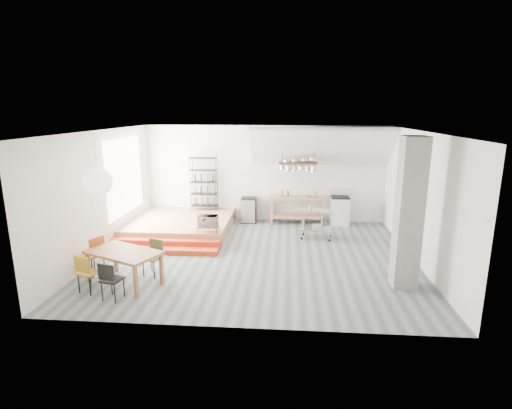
# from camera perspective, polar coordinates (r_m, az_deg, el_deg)

# --- Properties ---
(floor) EXTENTS (8.00, 8.00, 0.00)m
(floor) POSITION_cam_1_polar(r_m,az_deg,el_deg) (10.43, 0.00, -7.38)
(floor) COLOR #4F585B
(floor) RESTS_ON ground
(wall_back) EXTENTS (8.00, 0.04, 3.20)m
(wall_back) POSITION_cam_1_polar(r_m,az_deg,el_deg) (13.41, 1.21, 4.40)
(wall_back) COLOR silver
(wall_back) RESTS_ON ground
(wall_left) EXTENTS (0.04, 7.00, 3.20)m
(wall_left) POSITION_cam_1_polar(r_m,az_deg,el_deg) (11.03, -21.19, 1.51)
(wall_left) COLOR silver
(wall_left) RESTS_ON ground
(wall_right) EXTENTS (0.04, 7.00, 3.20)m
(wall_right) POSITION_cam_1_polar(r_m,az_deg,el_deg) (10.45, 22.43, 0.77)
(wall_right) COLOR silver
(wall_right) RESTS_ON ground
(ceiling) EXTENTS (8.00, 7.00, 0.02)m
(ceiling) POSITION_cam_1_polar(r_m,az_deg,el_deg) (9.76, 0.00, 10.46)
(ceiling) COLOR white
(ceiling) RESTS_ON wall_back
(slope_ceiling) EXTENTS (4.40, 1.44, 1.32)m
(slope_ceiling) POSITION_cam_1_polar(r_m,az_deg,el_deg) (12.71, 9.27, 8.04)
(slope_ceiling) COLOR white
(slope_ceiling) RESTS_ON wall_back
(window_pane) EXTENTS (0.02, 2.50, 2.20)m
(window_pane) POSITION_cam_1_polar(r_m,az_deg,el_deg) (12.34, -18.21, 3.87)
(window_pane) COLOR white
(window_pane) RESTS_ON wall_left
(platform) EXTENTS (3.00, 3.00, 0.40)m
(platform) POSITION_cam_1_polar(r_m,az_deg,el_deg) (12.66, -10.62, -2.87)
(platform) COLOR #A77A53
(platform) RESTS_ON ground
(step_lower) EXTENTS (3.00, 0.35, 0.13)m
(step_lower) POSITION_cam_1_polar(r_m,az_deg,el_deg) (10.93, -13.24, -6.39)
(step_lower) COLOR red
(step_lower) RESTS_ON ground
(step_upper) EXTENTS (3.00, 0.35, 0.27)m
(step_upper) POSITION_cam_1_polar(r_m,az_deg,el_deg) (11.22, -12.72, -5.48)
(step_upper) COLOR red
(step_upper) RESTS_ON ground
(concrete_column) EXTENTS (0.50, 0.50, 3.20)m
(concrete_column) POSITION_cam_1_polar(r_m,az_deg,el_deg) (8.85, 20.99, -1.25)
(concrete_column) COLOR slate
(concrete_column) RESTS_ON ground
(kitchen_counter) EXTENTS (1.80, 0.60, 0.91)m
(kitchen_counter) POSITION_cam_1_polar(r_m,az_deg,el_deg) (13.23, 5.86, -0.09)
(kitchen_counter) COLOR #A77A53
(kitchen_counter) RESTS_ON ground
(stove) EXTENTS (0.60, 0.60, 1.18)m
(stove) POSITION_cam_1_polar(r_m,az_deg,el_deg) (13.38, 11.84, -0.80)
(stove) COLOR white
(stove) RESTS_ON ground
(pot_rack) EXTENTS (1.20, 0.50, 1.43)m
(pot_rack) POSITION_cam_1_polar(r_m,az_deg,el_deg) (12.76, 6.15, 5.57)
(pot_rack) COLOR #3B2417
(pot_rack) RESTS_ON ceiling
(wire_shelving) EXTENTS (0.88, 0.38, 1.80)m
(wire_shelving) POSITION_cam_1_polar(r_m,az_deg,el_deg) (13.43, -7.44, 3.12)
(wire_shelving) COLOR black
(wire_shelving) RESTS_ON platform
(microwave_shelf) EXTENTS (0.60, 0.40, 0.16)m
(microwave_shelf) POSITION_cam_1_polar(r_m,az_deg,el_deg) (11.15, -6.89, -3.13)
(microwave_shelf) COLOR #A77A53
(microwave_shelf) RESTS_ON platform
(paper_lantern) EXTENTS (0.60, 0.60, 0.60)m
(paper_lantern) POSITION_cam_1_polar(r_m,az_deg,el_deg) (9.15, -21.63, 3.00)
(paper_lantern) COLOR white
(paper_lantern) RESTS_ON ceiling
(dining_table) EXTENTS (1.80, 1.46, 0.75)m
(dining_table) POSITION_cam_1_polar(r_m,az_deg,el_deg) (9.09, -18.38, -6.83)
(dining_table) COLOR brown
(dining_table) RESTS_ON ground
(chair_mustard) EXTENTS (0.47, 0.47, 0.82)m
(chair_mustard) POSITION_cam_1_polar(r_m,az_deg,el_deg) (8.98, -23.10, -8.68)
(chair_mustard) COLOR #A77D1C
(chair_mustard) RESTS_ON ground
(chair_black) EXTENTS (0.44, 0.44, 0.81)m
(chair_black) POSITION_cam_1_polar(r_m,az_deg,el_deg) (8.48, -20.16, -9.81)
(chair_black) COLOR black
(chair_black) RESTS_ON ground
(chair_olive) EXTENTS (0.48, 0.48, 0.82)m
(chair_olive) POSITION_cam_1_polar(r_m,az_deg,el_deg) (9.47, -14.37, -6.86)
(chair_olive) COLOR brown
(chair_olive) RESTS_ON ground
(chair_red) EXTENTS (0.55, 0.55, 0.92)m
(chair_red) POSITION_cam_1_polar(r_m,az_deg,el_deg) (9.83, -22.12, -6.35)
(chair_red) COLOR #BA4C1A
(chair_red) RESTS_ON ground
(rolling_cart) EXTENTS (0.93, 0.61, 0.86)m
(rolling_cart) POSITION_cam_1_polar(r_m,az_deg,el_deg) (11.78, 8.67, -2.23)
(rolling_cart) COLOR silver
(rolling_cart) RESTS_ON ground
(mini_fridge) EXTENTS (0.49, 0.49, 0.83)m
(mini_fridge) POSITION_cam_1_polar(r_m,az_deg,el_deg) (13.39, -1.05, -0.78)
(mini_fridge) COLOR black
(mini_fridge) RESTS_ON ground
(microwave) EXTENTS (0.54, 0.37, 0.29)m
(microwave) POSITION_cam_1_polar(r_m,az_deg,el_deg) (11.10, -6.91, -2.31)
(microwave) COLOR beige
(microwave) RESTS_ON microwave_shelf
(bowl) EXTENTS (0.28, 0.28, 0.06)m
(bowl) POSITION_cam_1_polar(r_m,az_deg,el_deg) (13.13, 7.56, 1.15)
(bowl) COLOR silver
(bowl) RESTS_ON kitchen_counter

